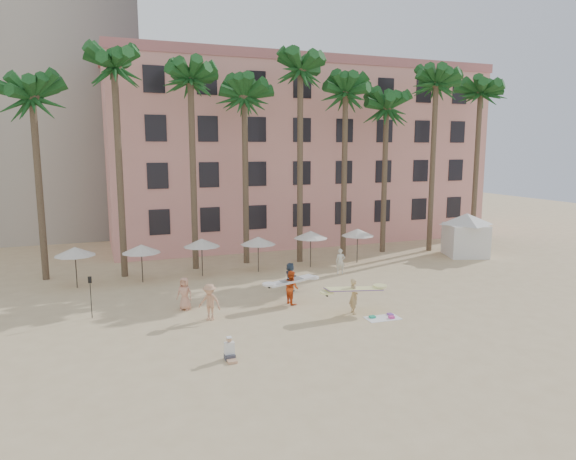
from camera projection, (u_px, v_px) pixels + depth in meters
The scene contains 11 objects.
ground at pixel (354, 326), 25.43m from camera, with size 120.00×120.00×0.00m, color #D1B789.
pink_hotel at pixel (293, 155), 50.60m from camera, with size 35.00×14.00×16.00m, color #E4938A.
palm_row at pixel (266, 89), 37.37m from camera, with size 44.40×5.40×16.30m.
umbrella_row at pixel (231, 241), 35.53m from camera, with size 22.50×2.70×2.73m.
cabana at pixel (466, 231), 41.59m from camera, with size 5.71×5.71×3.50m.
beach_towel at pixel (383, 317), 26.64m from camera, with size 1.84×1.08×0.14m.
carrier_yellow at pixel (354, 294), 27.22m from camera, with size 3.23×0.84×1.91m.
carrier_white at pixel (291, 286), 28.93m from camera, with size 2.95×1.22×1.91m.
beachgoers at pixel (250, 286), 29.35m from camera, with size 12.46×7.34×1.90m.
paddle at pixel (91, 292), 26.40m from camera, with size 0.18×0.04×2.23m.
seated_man at pixel (230, 352), 21.37m from camera, with size 0.43×0.74×0.97m.
Camera 1 is at (-11.75, -21.57, 8.77)m, focal length 32.00 mm.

